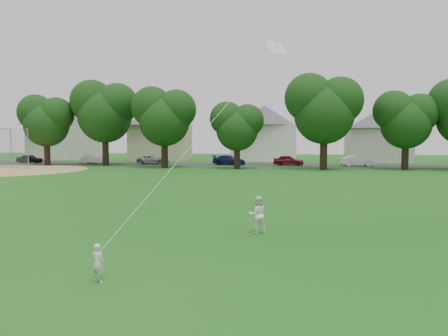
# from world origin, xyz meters

# --- Properties ---
(ground) EXTENTS (160.00, 160.00, 0.00)m
(ground) POSITION_xyz_m (0.00, 0.00, 0.00)
(ground) COLOR #154F12
(ground) RESTS_ON ground
(street) EXTENTS (90.00, 7.00, 0.01)m
(street) POSITION_xyz_m (0.00, 42.00, 0.01)
(street) COLOR #2D2D30
(street) RESTS_ON ground
(toddler) EXTENTS (0.37, 0.28, 0.92)m
(toddler) POSITION_xyz_m (0.09, -3.57, 0.46)
(toddler) COLOR silver
(toddler) RESTS_ON ground
(older_boy) EXTENTS (0.78, 0.70, 1.32)m
(older_boy) POSITION_xyz_m (3.27, 2.29, 0.66)
(older_boy) COLOR white
(older_boy) RESTS_ON ground
(kite) EXTENTS (2.38, 5.60, 12.65)m
(kite) POSITION_xyz_m (1.88, 1.52, 3.97)
(kite) COLOR silver
(kite) RESTS_ON ground
(tree_row) EXTENTS (83.20, 9.64, 10.75)m
(tree_row) POSITION_xyz_m (-0.34, 35.81, 6.27)
(tree_row) COLOR black
(tree_row) RESTS_ON ground
(parked_cars) EXTENTS (46.50, 2.19, 1.27)m
(parked_cars) POSITION_xyz_m (-7.81, 41.00, 0.61)
(parked_cars) COLOR black
(parked_cars) RESTS_ON ground
(house_row) EXTENTS (77.73, 14.01, 9.88)m
(house_row) POSITION_xyz_m (-0.62, 52.00, 4.89)
(house_row) COLOR silver
(house_row) RESTS_ON ground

